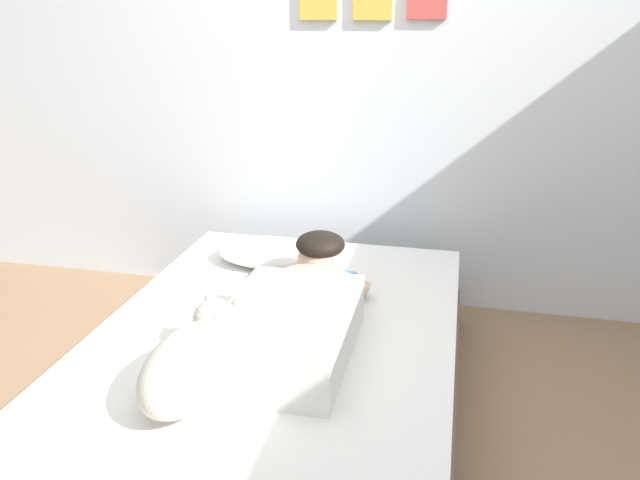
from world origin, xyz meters
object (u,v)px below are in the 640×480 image
Objects in this scene: person_lying at (298,309)px; cell_phone at (258,311)px; bed at (278,373)px; dog at (194,359)px; coffee_cup at (348,283)px; pillow at (272,253)px.

cell_phone is at bearing 144.11° from person_lying.
dog is (-0.14, -0.44, 0.30)m from bed.
coffee_cup is at bearing 61.41° from bed.
pillow is at bearing 100.17° from cell_phone.
bed is 0.25m from cell_phone.
person_lying reaches higher than bed.
person_lying is 7.36× the size of coffee_cup.
coffee_cup is at bearing 41.03° from cell_phone.
pillow reaches higher than cell_phone.
dog reaches higher than bed.
person_lying is at bearing -104.41° from coffee_cup.
person_lying is at bearing -24.62° from bed.
dog reaches higher than cell_phone.
coffee_cup is (0.11, 0.41, -0.07)m from person_lying.
cell_phone is (0.09, -0.49, -0.05)m from pillow.
bed is 0.32m from person_lying.
bed is at bearing 72.90° from dog.
coffee_cup is at bearing -29.17° from pillow.
person_lying is 0.43m from coffee_cup.
dog is 0.55m from cell_phone.
bed is 15.35× the size of coffee_cup.
pillow is 0.90× the size of dog.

